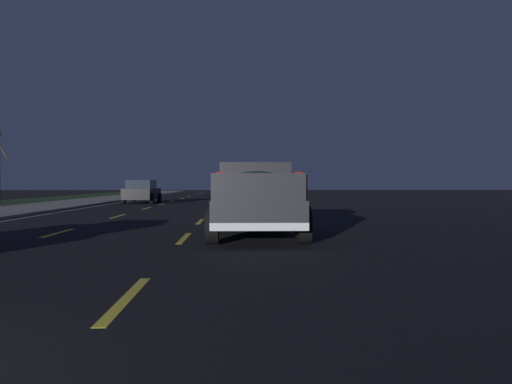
% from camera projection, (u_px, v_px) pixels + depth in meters
% --- Properties ---
extents(ground, '(144.00, 144.00, 0.00)m').
position_uv_depth(ground, '(185.00, 206.00, 29.68)').
color(ground, black).
extents(sidewalk_shoulder, '(108.00, 4.00, 0.12)m').
position_uv_depth(sidewalk_shoulder, '(57.00, 205.00, 29.39)').
color(sidewalk_shoulder, gray).
rests_on(sidewalk_shoulder, ground).
extents(lane_markings, '(108.00, 7.04, 0.01)m').
position_uv_depth(lane_markings, '(144.00, 203.00, 33.04)').
color(lane_markings, yellow).
rests_on(lane_markings, ground).
extents(pickup_truck, '(5.44, 2.32, 1.87)m').
position_uv_depth(pickup_truck, '(256.00, 197.00, 12.86)').
color(pickup_truck, '#232328').
rests_on(pickup_truck, ground).
extents(sedan_black, '(4.42, 2.05, 1.54)m').
position_uv_depth(sedan_black, '(142.00, 191.00, 33.67)').
color(sedan_black, black).
rests_on(sedan_black, ground).
extents(sedan_silver, '(4.45, 2.11, 1.54)m').
position_uv_depth(sedan_silver, '(242.00, 191.00, 37.64)').
color(sedan_silver, '#B2B5BA').
rests_on(sedan_silver, ground).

